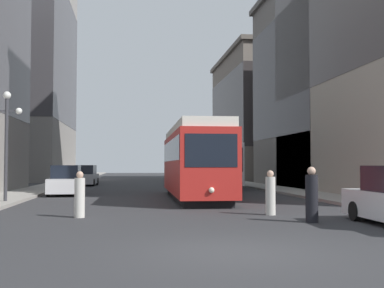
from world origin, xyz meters
The scene contains 14 objects.
ground_plane centered at (0.00, 0.00, 0.00)m, with size 200.00×200.00×0.00m, color #303033.
sidewalk_left centered at (-8.61, 40.00, 0.07)m, with size 2.59×120.00×0.15m, color gray.
sidewalk_right centered at (8.61, 40.00, 0.07)m, with size 2.59×120.00×0.15m, color gray.
streetcar centered at (1.34, 15.69, 2.10)m, with size 2.88×12.60×3.89m.
transit_bus centered at (4.40, 29.23, 1.95)m, with size 3.07×12.86×3.45m.
parked_car_left_near centered at (-6.01, 33.61, 0.84)m, with size 2.07×4.74×1.82m.
parked_car_left_mid centered at (-6.01, 20.17, 0.84)m, with size 2.00×4.94×1.82m.
pedestrian_crossing_near centered at (3.00, 7.08, 0.76)m, with size 0.37×0.37×1.64m.
pedestrian_crossing_far centered at (3.64, 4.70, 0.83)m, with size 0.40×0.40×1.78m.
pedestrian_on_sidewalk centered at (-3.88, 7.12, 0.75)m, with size 0.36×0.36×1.62m.
lamp_post_left_near centered at (-7.91, 13.36, 3.56)m, with size 1.41×0.36×5.16m.
building_left_midblock centered at (-17.66, 50.30, 14.18)m, with size 16.12×21.99×27.53m.
building_right_corner centered at (15.98, 48.82, 8.11)m, with size 12.76×19.49×15.81m.
building_right_far centered at (17.82, 27.99, 8.79)m, with size 16.42×15.39×17.13m.
Camera 1 is at (-2.17, -9.95, 1.84)m, focal length 44.53 mm.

